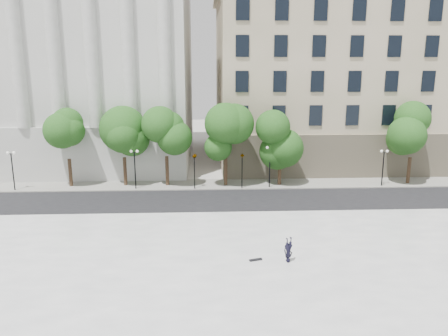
% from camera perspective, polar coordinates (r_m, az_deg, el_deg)
% --- Properties ---
extents(ground, '(160.00, 160.00, 0.00)m').
position_cam_1_polar(ground, '(24.09, -2.42, -17.85)').
color(ground, beige).
rests_on(ground, ground).
extents(plaza, '(44.00, 22.00, 0.45)m').
position_cam_1_polar(plaza, '(26.59, -2.44, -14.08)').
color(plaza, white).
rests_on(plaza, ground).
extents(street, '(60.00, 8.00, 0.02)m').
position_cam_1_polar(street, '(40.56, -2.49, -4.51)').
color(street, black).
rests_on(street, ground).
extents(far_sidewalk, '(60.00, 4.00, 0.12)m').
position_cam_1_polar(far_sidewalk, '(46.29, -2.50, -2.17)').
color(far_sidewalk, gray).
rests_on(far_sidewalk, ground).
extents(building_west, '(31.50, 27.65, 25.60)m').
position_cam_1_polar(building_west, '(61.57, -19.12, 13.08)').
color(building_west, silver).
rests_on(building_west, ground).
extents(building_east, '(36.00, 26.15, 23.00)m').
position_cam_1_polar(building_east, '(62.76, 16.35, 11.67)').
color(building_east, beige).
rests_on(building_east, ground).
extents(traffic_light_west, '(1.15, 1.91, 4.27)m').
position_cam_1_polar(traffic_light_west, '(43.78, -3.92, 1.90)').
color(traffic_light_west, black).
rests_on(traffic_light_west, ground).
extents(traffic_light_east, '(0.54, 1.82, 4.22)m').
position_cam_1_polar(traffic_light_east, '(43.93, 2.40, 1.89)').
color(traffic_light_east, black).
rests_on(traffic_light_east, ground).
extents(person_lying, '(1.12, 1.73, 0.44)m').
position_cam_1_polar(person_lying, '(28.08, 8.37, -11.63)').
color(person_lying, black).
rests_on(person_lying, plaza).
extents(skateboard, '(0.86, 0.42, 0.09)m').
position_cam_1_polar(skateboard, '(28.14, 4.16, -11.86)').
color(skateboard, black).
rests_on(skateboard, plaza).
extents(street_trees, '(39.28, 4.78, 7.88)m').
position_cam_1_polar(street_trees, '(44.91, -1.52, 4.35)').
color(street_trees, '#382619').
rests_on(street_trees, ground).
extents(lamp_posts, '(38.52, 0.28, 4.41)m').
position_cam_1_polar(lamp_posts, '(44.25, -2.95, 0.85)').
color(lamp_posts, black).
rests_on(lamp_posts, ground).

